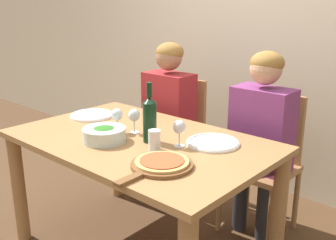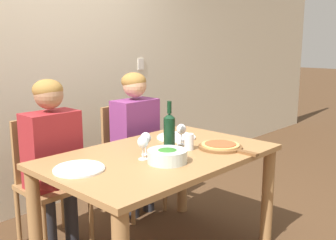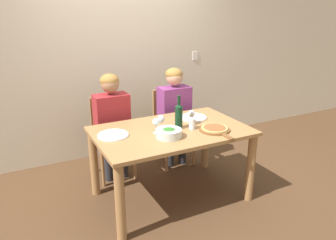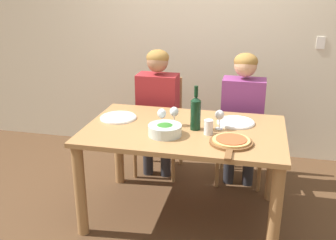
# 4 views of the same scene
# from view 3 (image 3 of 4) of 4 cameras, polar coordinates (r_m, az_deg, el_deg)

# --- Properties ---
(ground_plane) EXTENTS (40.00, 40.00, 0.00)m
(ground_plane) POSITION_cam_3_polar(r_m,az_deg,el_deg) (3.61, 0.52, -13.10)
(ground_plane) COLOR #4C331E
(back_wall) EXTENTS (10.00, 0.06, 2.70)m
(back_wall) POSITION_cam_3_polar(r_m,az_deg,el_deg) (4.37, -8.07, 11.42)
(back_wall) COLOR beige
(back_wall) RESTS_ON ground
(dining_table) EXTENTS (1.52, 0.96, 0.76)m
(dining_table) POSITION_cam_3_polar(r_m,az_deg,el_deg) (3.31, 0.55, -3.76)
(dining_table) COLOR #9E7042
(dining_table) RESTS_ON ground
(chair_left) EXTENTS (0.42, 0.42, 0.94)m
(chair_left) POSITION_cam_3_polar(r_m,az_deg,el_deg) (3.91, -9.97, -2.38)
(chair_left) COLOR #9E7042
(chair_left) RESTS_ON ground
(chair_right) EXTENTS (0.42, 0.42, 0.94)m
(chair_right) POSITION_cam_3_polar(r_m,az_deg,el_deg) (4.19, 0.47, -0.59)
(chair_right) COLOR #9E7042
(chair_right) RESTS_ON ground
(person_woman) EXTENTS (0.47, 0.51, 1.24)m
(person_woman) POSITION_cam_3_polar(r_m,az_deg,el_deg) (3.73, -9.66, 0.48)
(person_woman) COLOR #28282D
(person_woman) RESTS_ON ground
(person_man) EXTENTS (0.47, 0.51, 1.24)m
(person_man) POSITION_cam_3_polar(r_m,az_deg,el_deg) (4.02, 1.22, 2.14)
(person_man) COLOR #28282D
(person_man) RESTS_ON ground
(wine_bottle) EXTENTS (0.08, 0.08, 0.34)m
(wine_bottle) POSITION_cam_3_polar(r_m,az_deg,el_deg) (3.26, 1.89, 0.82)
(wine_bottle) COLOR black
(wine_bottle) RESTS_ON dining_table
(broccoli_bowl) EXTENTS (0.25, 0.25, 0.09)m
(broccoli_bowl) POSITION_cam_3_polar(r_m,az_deg,el_deg) (3.06, 0.15, -2.29)
(broccoli_bowl) COLOR silver
(broccoli_bowl) RESTS_ON dining_table
(dinner_plate_left) EXTENTS (0.30, 0.30, 0.02)m
(dinner_plate_left) POSITION_cam_3_polar(r_m,az_deg,el_deg) (3.15, -9.52, -2.57)
(dinner_plate_left) COLOR white
(dinner_plate_left) RESTS_ON dining_table
(dinner_plate_right) EXTENTS (0.30, 0.30, 0.02)m
(dinner_plate_right) POSITION_cam_3_polar(r_m,az_deg,el_deg) (3.60, 4.42, 0.46)
(dinner_plate_right) COLOR white
(dinner_plate_right) RESTS_ON dining_table
(pizza_on_board) EXTENTS (0.30, 0.44, 0.04)m
(pizza_on_board) POSITION_cam_3_polar(r_m,az_deg,el_deg) (3.26, 8.19, -1.58)
(pizza_on_board) COLOR brown
(pizza_on_board) RESTS_ON dining_table
(wine_glass_left) EXTENTS (0.07, 0.07, 0.15)m
(wine_glass_left) POSITION_cam_3_polar(r_m,az_deg,el_deg) (3.14, -2.10, -0.48)
(wine_glass_left) COLOR silver
(wine_glass_left) RESTS_ON dining_table
(wine_glass_right) EXTENTS (0.07, 0.07, 0.15)m
(wine_glass_right) POSITION_cam_3_polar(r_m,az_deg,el_deg) (3.39, 4.11, 0.96)
(wine_glass_right) COLOR silver
(wine_glass_right) RESTS_ON dining_table
(wine_glass_centre) EXTENTS (0.07, 0.07, 0.15)m
(wine_glass_centre) POSITION_cam_3_polar(r_m,az_deg,el_deg) (3.23, -1.23, 0.07)
(wine_glass_centre) COLOR silver
(wine_glass_centre) RESTS_ON dining_table
(water_tumbler) EXTENTS (0.07, 0.07, 0.11)m
(water_tumbler) POSITION_cam_3_polar(r_m,az_deg,el_deg) (3.27, 4.24, -0.64)
(water_tumbler) COLOR silver
(water_tumbler) RESTS_ON dining_table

